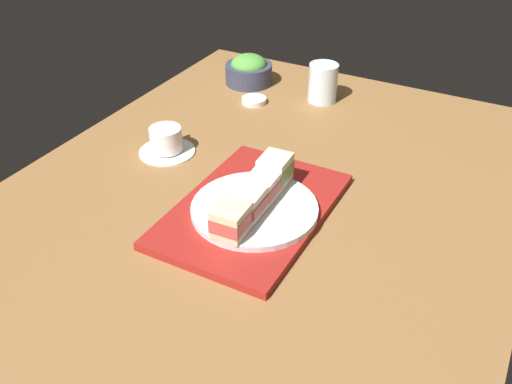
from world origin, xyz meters
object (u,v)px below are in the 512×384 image
at_px(small_sauce_dish, 254,100).
at_px(sandwich_plate, 255,209).
at_px(drinking_glass, 323,83).
at_px(salad_bowl, 249,70).
at_px(coffee_cup, 166,142).
at_px(sandwich_inner_near, 247,203).
at_px(sandwich_inner_far, 262,188).
at_px(sandwich_farmost, 275,170).
at_px(sandwich_nearmost, 231,220).

bearing_deg(small_sauce_dish, sandwich_plate, -151.45).
xyz_separation_m(drinking_glass, small_sauce_dish, (-0.10, 0.15, -0.04)).
bearing_deg(salad_bowl, drinking_glass, -92.17).
distance_m(salad_bowl, coffee_cup, 0.42).
height_order(sandwich_inner_near, drinking_glass, drinking_glass).
bearing_deg(sandwich_inner_far, salad_bowl, 31.17).
bearing_deg(salad_bowl, sandwich_inner_far, -148.83).
bearing_deg(sandwich_inner_far, sandwich_inner_near, -178.43).
relative_size(salad_bowl, coffee_cup, 1.03).
relative_size(sandwich_inner_near, sandwich_inner_far, 1.01).
distance_m(sandwich_inner_near, drinking_glass, 0.57).
height_order(salad_bowl, coffee_cup, salad_bowl).
bearing_deg(sandwich_inner_near, small_sauce_dish, 27.10).
height_order(sandwich_farmost, drinking_glass, drinking_glass).
distance_m(coffee_cup, small_sauce_dish, 0.32).
xyz_separation_m(sandwich_inner_far, small_sauce_dish, (0.41, 0.24, -0.05)).
distance_m(coffee_cup, drinking_glass, 0.46).
height_order(sandwich_inner_far, coffee_cup, sandwich_inner_far).
distance_m(sandwich_plate, sandwich_inner_far, 0.04).
relative_size(sandwich_inner_far, salad_bowl, 0.52).
bearing_deg(sandwich_farmost, salad_bowl, 34.19).
distance_m(sandwich_inner_near, sandwich_farmost, 0.12).
bearing_deg(coffee_cup, sandwich_inner_far, -108.14).
height_order(sandwich_plate, coffee_cup, coffee_cup).
relative_size(sandwich_plate, coffee_cup, 1.90).
height_order(coffee_cup, small_sauce_dish, coffee_cup).
distance_m(sandwich_nearmost, coffee_cup, 0.36).
bearing_deg(sandwich_inner_far, sandwich_farmost, 1.57).
height_order(sandwich_plate, sandwich_inner_far, sandwich_inner_far).
relative_size(sandwich_nearmost, drinking_glass, 0.67).
relative_size(sandwich_nearmost, salad_bowl, 0.52).
xyz_separation_m(sandwich_plate, sandwich_inner_near, (-0.03, -0.00, 0.03)).
relative_size(sandwich_plate, sandwich_inner_near, 3.54).
relative_size(drinking_glass, small_sauce_dish, 1.54).
bearing_deg(sandwich_plate, sandwich_farmost, 1.57).
distance_m(sandwich_plate, sandwich_nearmost, 0.09).
relative_size(sandwich_plate, sandwich_farmost, 3.59).
height_order(sandwich_farmost, coffee_cup, sandwich_farmost).
height_order(sandwich_inner_near, salad_bowl, salad_bowl).
bearing_deg(sandwich_inner_far, sandwich_plate, -178.43).
xyz_separation_m(sandwich_inner_far, sandwich_farmost, (0.06, 0.00, 0.01)).
bearing_deg(drinking_glass, coffee_cup, 153.95).
distance_m(sandwich_plate, sandwich_inner_near, 0.04).
bearing_deg(small_sauce_dish, sandwich_nearmost, -155.41).
relative_size(sandwich_plate, small_sauce_dish, 3.68).
bearing_deg(sandwich_inner_far, drinking_glass, 9.80).
height_order(sandwich_plate, salad_bowl, salad_bowl).
bearing_deg(coffee_cup, sandwich_nearmost, -126.01).
relative_size(sandwich_plate, sandwich_inner_far, 3.57).
distance_m(sandwich_nearmost, sandwich_inner_near, 0.06).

